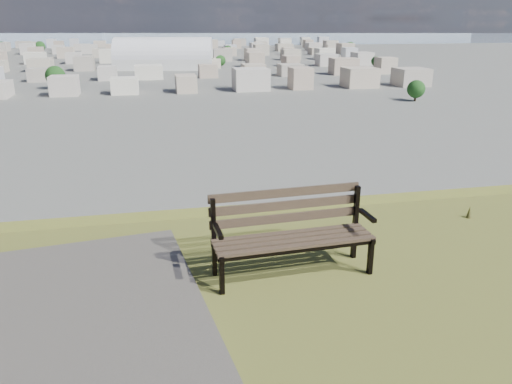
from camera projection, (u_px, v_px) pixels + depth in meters
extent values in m
cube|color=#4A382A|center=(299.00, 246.00, 5.29)|extent=(1.77, 0.18, 0.03)
cube|color=#4A382A|center=(295.00, 242.00, 5.39)|extent=(1.77, 0.18, 0.03)
cube|color=#4A382A|center=(292.00, 237.00, 5.50)|extent=(1.77, 0.18, 0.03)
cube|color=#4A382A|center=(288.00, 233.00, 5.61)|extent=(1.77, 0.18, 0.03)
cube|color=#4A382A|center=(287.00, 218.00, 5.63)|extent=(1.76, 0.13, 0.10)
cube|color=#4A382A|center=(286.00, 205.00, 5.60)|extent=(1.76, 0.13, 0.10)
cube|color=#4A382A|center=(286.00, 193.00, 5.58)|extent=(1.76, 0.13, 0.10)
cube|color=black|center=(222.00, 275.00, 5.13)|extent=(0.05, 0.06, 0.43)
cube|color=black|center=(214.00, 238.00, 5.44)|extent=(0.05, 0.06, 0.90)
cube|color=black|center=(218.00, 251.00, 5.25)|extent=(0.08, 0.49, 0.05)
cube|color=black|center=(218.00, 231.00, 5.13)|extent=(0.07, 0.36, 0.04)
cube|color=black|center=(371.00, 256.00, 5.54)|extent=(0.05, 0.06, 0.43)
cube|color=black|center=(355.00, 222.00, 5.85)|extent=(0.05, 0.06, 0.90)
cube|color=black|center=(364.00, 234.00, 5.66)|extent=(0.08, 0.49, 0.05)
cube|color=black|center=(367.00, 215.00, 5.54)|extent=(0.07, 0.36, 0.04)
cube|color=black|center=(299.00, 250.00, 5.29)|extent=(1.76, 0.13, 0.04)
cube|color=black|center=(288.00, 236.00, 5.63)|extent=(1.76, 0.13, 0.04)
cube|color=#59534D|center=(44.00, 349.00, 4.27)|extent=(3.45, 4.54, 0.08)
cone|color=brown|center=(469.00, 212.00, 7.16)|extent=(0.08, 0.08, 0.18)
cube|color=silver|center=(165.00, 63.00, 289.47)|extent=(58.47, 32.48, 6.14)
cylinder|color=white|center=(164.00, 58.00, 288.46)|extent=(58.47, 32.48, 23.34)
cube|color=#A99F91|center=(58.00, 86.00, 188.69)|extent=(11.00, 11.00, 7.00)
cube|color=#BBAA94|center=(124.00, 85.00, 193.35)|extent=(11.00, 11.00, 7.00)
cube|color=#B9BABE|center=(186.00, 83.00, 198.01)|extent=(11.00, 11.00, 7.00)
cube|color=#BBAF98|center=(245.00, 82.00, 202.66)|extent=(11.00, 11.00, 7.00)
cube|color=tan|center=(302.00, 80.00, 207.32)|extent=(11.00, 11.00, 7.00)
cube|color=beige|center=(356.00, 79.00, 211.97)|extent=(11.00, 11.00, 7.00)
cube|color=beige|center=(408.00, 78.00, 216.63)|extent=(11.00, 11.00, 7.00)
cube|color=#B9BABE|center=(48.00, 73.00, 232.58)|extent=(11.00, 11.00, 7.00)
cube|color=#BBAF98|center=(102.00, 72.00, 237.23)|extent=(11.00, 11.00, 7.00)
cube|color=tan|center=(153.00, 71.00, 241.89)|extent=(11.00, 11.00, 7.00)
cube|color=beige|center=(203.00, 70.00, 246.54)|extent=(11.00, 11.00, 7.00)
cube|color=beige|center=(250.00, 69.00, 251.20)|extent=(11.00, 11.00, 7.00)
cube|color=silver|center=(296.00, 68.00, 255.86)|extent=(11.00, 11.00, 7.00)
cube|color=#A99F91|center=(340.00, 68.00, 260.51)|extent=(11.00, 11.00, 7.00)
cube|color=#BBAA94|center=(383.00, 67.00, 265.17)|extent=(11.00, 11.00, 7.00)
cube|color=beige|center=(42.00, 65.00, 276.46)|extent=(11.00, 11.00, 7.00)
cube|color=beige|center=(87.00, 64.00, 281.11)|extent=(11.00, 11.00, 7.00)
cube|color=silver|center=(131.00, 63.00, 285.77)|extent=(11.00, 11.00, 7.00)
cube|color=#A99F91|center=(173.00, 63.00, 290.43)|extent=(11.00, 11.00, 7.00)
cube|color=#BBAA94|center=(214.00, 62.00, 295.08)|extent=(11.00, 11.00, 7.00)
cube|color=#B9BABE|center=(253.00, 61.00, 299.74)|extent=(11.00, 11.00, 7.00)
cube|color=#BBAF98|center=(292.00, 61.00, 304.39)|extent=(11.00, 11.00, 7.00)
cube|color=tan|center=(329.00, 60.00, 309.05)|extent=(11.00, 11.00, 7.00)
cube|color=beige|center=(365.00, 59.00, 313.71)|extent=(11.00, 11.00, 7.00)
cube|color=#BBAA94|center=(37.00, 58.00, 320.34)|extent=(11.00, 11.00, 7.00)
cube|color=#B9BABE|center=(76.00, 58.00, 325.00)|extent=(11.00, 11.00, 7.00)
cube|color=#BBAF98|center=(114.00, 57.00, 329.65)|extent=(11.00, 11.00, 7.00)
cube|color=tan|center=(151.00, 57.00, 334.31)|extent=(11.00, 11.00, 7.00)
cube|color=beige|center=(187.00, 56.00, 338.96)|extent=(11.00, 11.00, 7.00)
cube|color=beige|center=(222.00, 56.00, 343.62)|extent=(11.00, 11.00, 7.00)
cube|color=silver|center=(256.00, 55.00, 348.28)|extent=(11.00, 11.00, 7.00)
cube|color=#A99F91|center=(289.00, 55.00, 352.93)|extent=(11.00, 11.00, 7.00)
cube|color=#BBAA94|center=(321.00, 54.00, 357.59)|extent=(11.00, 11.00, 7.00)
cube|color=#B9BABE|center=(353.00, 54.00, 362.25)|extent=(11.00, 11.00, 7.00)
cube|color=beige|center=(33.00, 54.00, 364.22)|extent=(11.00, 11.00, 7.00)
cube|color=silver|center=(68.00, 53.00, 368.88)|extent=(11.00, 11.00, 7.00)
cube|color=#A99F91|center=(101.00, 53.00, 373.53)|extent=(11.00, 11.00, 7.00)
cube|color=#BBAA94|center=(134.00, 52.00, 378.19)|extent=(11.00, 11.00, 7.00)
cube|color=#B9BABE|center=(166.00, 52.00, 382.85)|extent=(11.00, 11.00, 7.00)
cube|color=#BBAF98|center=(197.00, 52.00, 387.50)|extent=(11.00, 11.00, 7.00)
cube|color=tan|center=(228.00, 51.00, 392.16)|extent=(11.00, 11.00, 7.00)
cube|color=beige|center=(258.00, 51.00, 396.82)|extent=(11.00, 11.00, 7.00)
cube|color=beige|center=(287.00, 50.00, 401.47)|extent=(11.00, 11.00, 7.00)
cube|color=silver|center=(315.00, 50.00, 406.13)|extent=(11.00, 11.00, 7.00)
cube|color=#A99F91|center=(343.00, 50.00, 410.78)|extent=(11.00, 11.00, 7.00)
cube|color=tan|center=(30.00, 50.00, 408.10)|extent=(11.00, 11.00, 7.00)
cube|color=beige|center=(61.00, 50.00, 412.76)|extent=(11.00, 11.00, 7.00)
cube|color=beige|center=(91.00, 49.00, 417.42)|extent=(11.00, 11.00, 7.00)
cube|color=silver|center=(121.00, 49.00, 422.07)|extent=(11.00, 11.00, 7.00)
cube|color=#A99F91|center=(150.00, 49.00, 426.73)|extent=(11.00, 11.00, 7.00)
cube|color=#BBAA94|center=(178.00, 48.00, 431.39)|extent=(11.00, 11.00, 7.00)
cube|color=#B9BABE|center=(206.00, 48.00, 436.04)|extent=(11.00, 11.00, 7.00)
cube|color=#BBAF98|center=(233.00, 48.00, 440.70)|extent=(11.00, 11.00, 7.00)
cube|color=tan|center=(259.00, 47.00, 445.35)|extent=(11.00, 11.00, 7.00)
cube|color=beige|center=(285.00, 47.00, 450.01)|extent=(11.00, 11.00, 7.00)
cube|color=beige|center=(311.00, 47.00, 454.67)|extent=(11.00, 11.00, 7.00)
cube|color=silver|center=(335.00, 46.00, 459.32)|extent=(11.00, 11.00, 7.00)
cube|color=#BBAF98|center=(28.00, 47.00, 451.99)|extent=(11.00, 11.00, 7.00)
cube|color=tan|center=(56.00, 47.00, 456.64)|extent=(11.00, 11.00, 7.00)
cube|color=beige|center=(83.00, 46.00, 461.30)|extent=(11.00, 11.00, 7.00)
cube|color=beige|center=(110.00, 46.00, 465.95)|extent=(11.00, 11.00, 7.00)
cube|color=silver|center=(136.00, 46.00, 470.61)|extent=(11.00, 11.00, 7.00)
cube|color=#A99F91|center=(162.00, 45.00, 475.27)|extent=(11.00, 11.00, 7.00)
cube|color=#BBAA94|center=(187.00, 45.00, 479.92)|extent=(11.00, 11.00, 7.00)
cube|color=#B9BABE|center=(212.00, 45.00, 484.58)|extent=(11.00, 11.00, 7.00)
cube|color=#BBAF98|center=(237.00, 45.00, 489.24)|extent=(11.00, 11.00, 7.00)
cube|color=tan|center=(260.00, 44.00, 493.89)|extent=(11.00, 11.00, 7.00)
cube|color=beige|center=(284.00, 44.00, 498.55)|extent=(11.00, 11.00, 7.00)
cube|color=beige|center=(307.00, 44.00, 503.20)|extent=(11.00, 11.00, 7.00)
cube|color=silver|center=(329.00, 44.00, 507.86)|extent=(11.00, 11.00, 7.00)
cube|color=#B9BABE|center=(0.00, 45.00, 491.21)|extent=(11.00, 11.00, 7.00)
cube|color=#BBAF98|center=(26.00, 44.00, 495.87)|extent=(11.00, 11.00, 7.00)
cube|color=tan|center=(52.00, 44.00, 500.52)|extent=(11.00, 11.00, 7.00)
cube|color=beige|center=(77.00, 44.00, 505.18)|extent=(11.00, 11.00, 7.00)
cube|color=beige|center=(101.00, 44.00, 509.84)|extent=(11.00, 11.00, 7.00)
cube|color=silver|center=(125.00, 43.00, 514.49)|extent=(11.00, 11.00, 7.00)
cube|color=#A99F91|center=(149.00, 43.00, 519.15)|extent=(11.00, 11.00, 7.00)
cube|color=#BBAA94|center=(172.00, 43.00, 523.81)|extent=(11.00, 11.00, 7.00)
cube|color=#B9BABE|center=(195.00, 43.00, 528.46)|extent=(11.00, 11.00, 7.00)
cube|color=#BBAF98|center=(218.00, 43.00, 533.12)|extent=(11.00, 11.00, 7.00)
cube|color=tan|center=(240.00, 42.00, 537.77)|extent=(11.00, 11.00, 7.00)
cube|color=beige|center=(261.00, 42.00, 542.43)|extent=(11.00, 11.00, 7.00)
cube|color=beige|center=(283.00, 42.00, 547.09)|extent=(11.00, 11.00, 7.00)
cube|color=silver|center=(304.00, 42.00, 551.74)|extent=(11.00, 11.00, 7.00)
cube|color=#A99F91|center=(324.00, 42.00, 556.40)|extent=(11.00, 11.00, 7.00)
cylinder|color=black|center=(415.00, 98.00, 176.98)|extent=(0.80, 0.80, 2.10)
sphere|color=#143412|center=(416.00, 89.00, 175.94)|extent=(6.30, 6.30, 6.30)
cylinder|color=black|center=(57.00, 86.00, 207.11)|extent=(0.80, 0.80, 2.70)
sphere|color=#143412|center=(55.00, 76.00, 205.78)|extent=(8.10, 8.10, 8.10)
cylinder|color=black|center=(376.00, 66.00, 295.67)|extent=(0.80, 0.80, 1.95)
sphere|color=#143412|center=(376.00, 61.00, 294.70)|extent=(5.85, 5.85, 5.85)
cylinder|color=black|center=(228.00, 54.00, 392.94)|extent=(0.80, 0.80, 2.25)
sphere|color=#143412|center=(228.00, 50.00, 391.83)|extent=(6.75, 6.75, 6.75)
cylinder|color=black|center=(41.00, 52.00, 419.19)|extent=(0.80, 0.80, 2.85)
sphere|color=#143412|center=(40.00, 46.00, 417.79)|extent=(8.55, 8.55, 8.55)
cylinder|color=black|center=(2.00, 50.00, 448.47)|extent=(0.80, 0.80, 2.40)
sphere|color=#143412|center=(2.00, 46.00, 447.29)|extent=(7.20, 7.20, 7.20)
cylinder|color=black|center=(221.00, 66.00, 296.66)|extent=(0.80, 0.80, 2.10)
sphere|color=#143412|center=(220.00, 61.00, 295.63)|extent=(6.30, 6.30, 6.30)
cylinder|color=black|center=(350.00, 51.00, 432.72)|extent=(0.80, 0.80, 2.55)
sphere|color=#143412|center=(350.00, 46.00, 431.46)|extent=(7.65, 7.65, 7.65)
cube|color=#7F91A2|center=(148.00, 36.00, 843.77)|extent=(2400.00, 700.00, 0.12)
cube|color=#8999AA|center=(204.00, 21.00, 1318.33)|extent=(700.00, 220.00, 45.00)
cube|color=#8999AA|center=(374.00, 18.00, 1449.84)|extent=(500.00, 220.00, 60.00)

